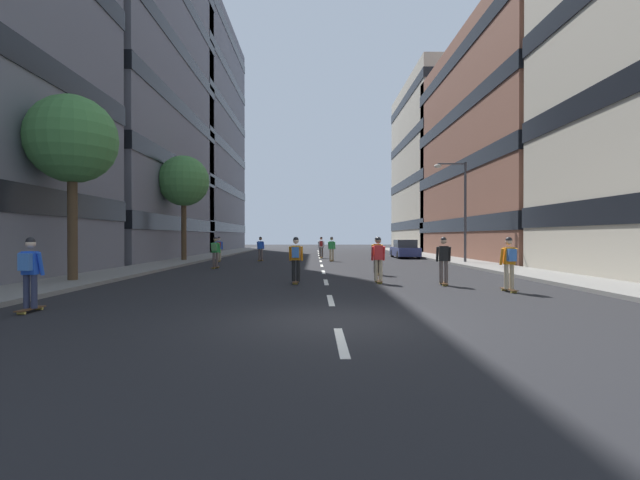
{
  "coord_description": "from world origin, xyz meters",
  "views": [
    {
      "loc": [
        -0.46,
        -9.67,
        1.79
      ],
      "look_at": [
        0.0,
        26.82,
        1.51
      ],
      "focal_mm": 25.37,
      "sensor_mm": 36.0,
      "label": 1
    }
  ],
  "objects_px": {
    "street_tree_mid": "(184,181)",
    "skater_0": "(377,253)",
    "parked_car_near": "(405,250)",
    "skater_3": "(296,257)",
    "skater_7": "(321,246)",
    "skater_8": "(509,261)",
    "skater_1": "(219,247)",
    "street_tree_near": "(72,140)",
    "streetlamp_right": "(460,201)",
    "skater_2": "(444,258)",
    "skater_9": "(378,257)",
    "skater_5": "(332,248)",
    "skater_6": "(215,250)",
    "skater_10": "(30,269)"
  },
  "relations": [
    {
      "from": "skater_0",
      "to": "skater_6",
      "type": "distance_m",
      "value": 9.49
    },
    {
      "from": "skater_6",
      "to": "parked_car_near",
      "type": "bearing_deg",
      "value": 43.07
    },
    {
      "from": "skater_3",
      "to": "parked_car_near",
      "type": "bearing_deg",
      "value": 68.01
    },
    {
      "from": "parked_car_near",
      "to": "skater_10",
      "type": "distance_m",
      "value": 30.41
    },
    {
      "from": "parked_car_near",
      "to": "skater_6",
      "type": "xyz_separation_m",
      "value": [
        -13.11,
        -12.25,
        0.32
      ]
    },
    {
      "from": "skater_6",
      "to": "skater_3",
      "type": "bearing_deg",
      "value": -59.44
    },
    {
      "from": "skater_1",
      "to": "skater_5",
      "type": "bearing_deg",
      "value": 3.43
    },
    {
      "from": "skater_2",
      "to": "skater_5",
      "type": "relative_size",
      "value": 1.0
    },
    {
      "from": "parked_car_near",
      "to": "skater_1",
      "type": "relative_size",
      "value": 2.47
    },
    {
      "from": "skater_1",
      "to": "skater_6",
      "type": "height_order",
      "value": "same"
    },
    {
      "from": "street_tree_mid",
      "to": "skater_9",
      "type": "height_order",
      "value": "street_tree_mid"
    },
    {
      "from": "parked_car_near",
      "to": "street_tree_mid",
      "type": "xyz_separation_m",
      "value": [
        -16.79,
        -5.56,
        4.98
      ]
    },
    {
      "from": "parked_car_near",
      "to": "skater_0",
      "type": "relative_size",
      "value": 2.47
    },
    {
      "from": "skater_2",
      "to": "skater_8",
      "type": "distance_m",
      "value": 2.56
    },
    {
      "from": "skater_7",
      "to": "skater_0",
      "type": "bearing_deg",
      "value": -81.64
    },
    {
      "from": "skater_1",
      "to": "skater_9",
      "type": "bearing_deg",
      "value": -58.08
    },
    {
      "from": "skater_3",
      "to": "skater_9",
      "type": "distance_m",
      "value": 3.17
    },
    {
      "from": "street_tree_near",
      "to": "skater_10",
      "type": "height_order",
      "value": "street_tree_near"
    },
    {
      "from": "skater_2",
      "to": "skater_9",
      "type": "xyz_separation_m",
      "value": [
        -2.29,
        0.8,
        0.0
      ]
    },
    {
      "from": "skater_5",
      "to": "parked_car_near",
      "type": "bearing_deg",
      "value": 37.91
    },
    {
      "from": "street_tree_mid",
      "to": "skater_5",
      "type": "height_order",
      "value": "street_tree_mid"
    },
    {
      "from": "skater_0",
      "to": "skater_1",
      "type": "bearing_deg",
      "value": 131.25
    },
    {
      "from": "skater_3",
      "to": "skater_7",
      "type": "height_order",
      "value": "same"
    },
    {
      "from": "streetlamp_right",
      "to": "skater_6",
      "type": "height_order",
      "value": "streetlamp_right"
    },
    {
      "from": "skater_10",
      "to": "skater_1",
      "type": "bearing_deg",
      "value": 90.19
    },
    {
      "from": "skater_7",
      "to": "skater_10",
      "type": "relative_size",
      "value": 1.0
    },
    {
      "from": "parked_car_near",
      "to": "skater_0",
      "type": "bearing_deg",
      "value": -105.66
    },
    {
      "from": "street_tree_near",
      "to": "skater_9",
      "type": "height_order",
      "value": "street_tree_near"
    },
    {
      "from": "street_tree_near",
      "to": "streetlamp_right",
      "type": "distance_m",
      "value": 22.3
    },
    {
      "from": "skater_8",
      "to": "skater_1",
      "type": "bearing_deg",
      "value": 126.48
    },
    {
      "from": "street_tree_mid",
      "to": "skater_1",
      "type": "distance_m",
      "value": 5.27
    },
    {
      "from": "street_tree_mid",
      "to": "skater_3",
      "type": "height_order",
      "value": "street_tree_mid"
    },
    {
      "from": "skater_1",
      "to": "skater_3",
      "type": "height_order",
      "value": "same"
    },
    {
      "from": "streetlamp_right",
      "to": "skater_2",
      "type": "bearing_deg",
      "value": -110.26
    },
    {
      "from": "skater_0",
      "to": "skater_2",
      "type": "height_order",
      "value": "same"
    },
    {
      "from": "skater_0",
      "to": "skater_2",
      "type": "bearing_deg",
      "value": -68.28
    },
    {
      "from": "street_tree_mid",
      "to": "skater_0",
      "type": "distance_m",
      "value": 17.01
    },
    {
      "from": "streetlamp_right",
      "to": "skater_0",
      "type": "xyz_separation_m",
      "value": [
        -6.56,
        -8.29,
        -3.12
      ]
    },
    {
      "from": "street_tree_mid",
      "to": "streetlamp_right",
      "type": "relative_size",
      "value": 1.13
    },
    {
      "from": "street_tree_near",
      "to": "skater_2",
      "type": "height_order",
      "value": "street_tree_near"
    },
    {
      "from": "parked_car_near",
      "to": "skater_8",
      "type": "height_order",
      "value": "skater_8"
    },
    {
      "from": "street_tree_mid",
      "to": "skater_8",
      "type": "xyz_separation_m",
      "value": [
        15.52,
        -17.53,
        -4.67
      ]
    },
    {
      "from": "skater_0",
      "to": "skater_5",
      "type": "relative_size",
      "value": 1.0
    },
    {
      "from": "street_tree_mid",
      "to": "skater_1",
      "type": "relative_size",
      "value": 4.14
    },
    {
      "from": "skater_7",
      "to": "skater_6",
      "type": "bearing_deg",
      "value": -117.1
    },
    {
      "from": "skater_6",
      "to": "skater_8",
      "type": "bearing_deg",
      "value": -42.45
    },
    {
      "from": "parked_car_near",
      "to": "skater_10",
      "type": "xyz_separation_m",
      "value": [
        -14.28,
        -26.85,
        0.32
      ]
    },
    {
      "from": "skater_0",
      "to": "skater_5",
      "type": "bearing_deg",
      "value": 98.3
    },
    {
      "from": "skater_0",
      "to": "skater_3",
      "type": "bearing_deg",
      "value": -132.48
    },
    {
      "from": "skater_2",
      "to": "skater_6",
      "type": "relative_size",
      "value": 1.0
    }
  ]
}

